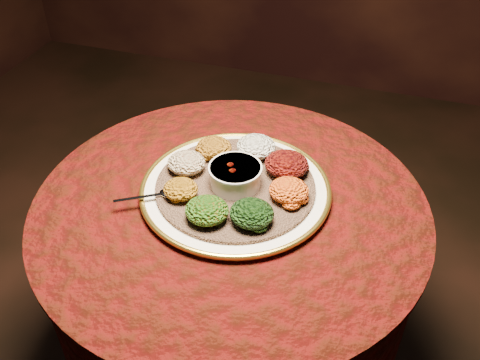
% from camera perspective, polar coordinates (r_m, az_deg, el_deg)
% --- Properties ---
extents(table, '(0.96, 0.96, 0.73)m').
position_cam_1_polar(table, '(1.42, -0.98, -7.84)').
color(table, black).
rests_on(table, ground).
extents(platter, '(0.55, 0.55, 0.02)m').
position_cam_1_polar(platter, '(1.31, -0.49, -1.01)').
color(platter, white).
rests_on(platter, table).
extents(injera, '(0.42, 0.42, 0.01)m').
position_cam_1_polar(injera, '(1.30, -0.50, -0.65)').
color(injera, '#865D43').
rests_on(injera, platter).
extents(stew_bowl, '(0.13, 0.13, 0.05)m').
position_cam_1_polar(stew_bowl, '(1.28, -0.51, 0.60)').
color(stew_bowl, silver).
rests_on(stew_bowl, injera).
extents(spoon, '(0.13, 0.09, 0.01)m').
position_cam_1_polar(spoon, '(1.28, -8.20, -1.46)').
color(spoon, silver).
rests_on(spoon, injera).
extents(portion_ayib, '(0.10, 0.10, 0.05)m').
position_cam_1_polar(portion_ayib, '(1.38, 1.72, 3.59)').
color(portion_ayib, white).
rests_on(portion_ayib, injera).
extents(portion_kitfo, '(0.11, 0.10, 0.05)m').
position_cam_1_polar(portion_kitfo, '(1.33, 4.99, 1.70)').
color(portion_kitfo, black).
rests_on(portion_kitfo, injera).
extents(portion_tikil, '(0.09, 0.09, 0.05)m').
position_cam_1_polar(portion_tikil, '(1.25, 5.24, -1.11)').
color(portion_tikil, '#C67710').
rests_on(portion_tikil, injera).
extents(portion_gomen, '(0.10, 0.10, 0.05)m').
position_cam_1_polar(portion_gomen, '(1.19, 1.26, -3.58)').
color(portion_gomen, black).
rests_on(portion_gomen, injera).
extents(portion_mixveg, '(0.10, 0.09, 0.05)m').
position_cam_1_polar(portion_mixveg, '(1.20, -3.54, -3.25)').
color(portion_mixveg, maroon).
rests_on(portion_mixveg, injera).
extents(portion_kik, '(0.08, 0.08, 0.04)m').
position_cam_1_polar(portion_kik, '(1.26, -6.35, -0.98)').
color(portion_kik, '#995C0D').
rests_on(portion_kik, injera).
extents(portion_timatim, '(0.10, 0.09, 0.05)m').
position_cam_1_polar(portion_timatim, '(1.34, -5.74, 1.85)').
color(portion_timatim, maroon).
rests_on(portion_timatim, injera).
extents(portion_shiro, '(0.09, 0.09, 0.04)m').
position_cam_1_polar(portion_shiro, '(1.39, -2.79, 3.48)').
color(portion_shiro, '#8E5711').
rests_on(portion_shiro, injera).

